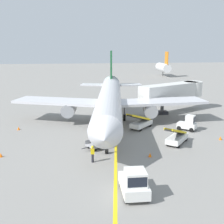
{
  "coord_description": "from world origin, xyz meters",
  "views": [
    {
      "loc": [
        -2.95,
        -27.9,
        11.19
      ],
      "look_at": [
        1.62,
        8.86,
        2.5
      ],
      "focal_mm": 46.21,
      "sensor_mm": 36.0,
      "label": 1
    }
  ],
  "objects_px": {
    "airliner": "(109,100)",
    "jet_bridge": "(176,91)",
    "safety_cone_tail_area": "(1,155)",
    "safety_cone_nose_left": "(107,133)",
    "safety_cone_wingtip_right": "(220,138)",
    "safety_cone_nose_right": "(19,128)",
    "pushback_tug": "(134,183)",
    "baggage_cart_loaded": "(99,144)",
    "safety_cone_wingtip_left": "(150,155)",
    "baggage_tug_near_wing": "(188,124)",
    "belt_loader_forward_hold": "(177,137)",
    "belt_loader_aft_hold": "(141,123)",
    "ground_crew_marshaller": "(93,153)"
  },
  "relations": [
    {
      "from": "airliner",
      "to": "jet_bridge",
      "type": "height_order",
      "value": "airliner"
    },
    {
      "from": "airliner",
      "to": "safety_cone_tail_area",
      "type": "height_order",
      "value": "airliner"
    },
    {
      "from": "safety_cone_nose_left",
      "to": "safety_cone_wingtip_right",
      "type": "relative_size",
      "value": 1.0
    },
    {
      "from": "safety_cone_nose_right",
      "to": "pushback_tug",
      "type": "bearing_deg",
      "value": -57.49
    },
    {
      "from": "baggage_cart_loaded",
      "to": "safety_cone_nose_right",
      "type": "xyz_separation_m",
      "value": [
        -10.22,
        8.23,
        -0.25
      ]
    },
    {
      "from": "baggage_cart_loaded",
      "to": "safety_cone_wingtip_left",
      "type": "xyz_separation_m",
      "value": [
        4.92,
        -3.28,
        -0.25
      ]
    },
    {
      "from": "baggage_cart_loaded",
      "to": "safety_cone_tail_area",
      "type": "height_order",
      "value": "baggage_cart_loaded"
    },
    {
      "from": "safety_cone_wingtip_right",
      "to": "baggage_cart_loaded",
      "type": "bearing_deg",
      "value": -176.29
    },
    {
      "from": "baggage_tug_near_wing",
      "to": "safety_cone_wingtip_left",
      "type": "relative_size",
      "value": 6.09
    },
    {
      "from": "baggage_cart_loaded",
      "to": "safety_cone_nose_right",
      "type": "bearing_deg",
      "value": 141.14
    },
    {
      "from": "pushback_tug",
      "to": "safety_cone_nose_right",
      "type": "xyz_separation_m",
      "value": [
        -12.01,
        18.84,
        -0.77
      ]
    },
    {
      "from": "jet_bridge",
      "to": "pushback_tug",
      "type": "xyz_separation_m",
      "value": [
        -12.52,
        -26.78,
        -2.55
      ]
    },
    {
      "from": "baggage_tug_near_wing",
      "to": "belt_loader_forward_hold",
      "type": "height_order",
      "value": "belt_loader_forward_hold"
    },
    {
      "from": "baggage_cart_loaded",
      "to": "baggage_tug_near_wing",
      "type": "bearing_deg",
      "value": 23.07
    },
    {
      "from": "belt_loader_forward_hold",
      "to": "belt_loader_aft_hold",
      "type": "bearing_deg",
      "value": 112.31
    },
    {
      "from": "safety_cone_nose_left",
      "to": "pushback_tug",
      "type": "bearing_deg",
      "value": -88.37
    },
    {
      "from": "airliner",
      "to": "ground_crew_marshaller",
      "type": "distance_m",
      "value": 14.62
    },
    {
      "from": "belt_loader_aft_hold",
      "to": "safety_cone_wingtip_right",
      "type": "relative_size",
      "value": 10.25
    },
    {
      "from": "pushback_tug",
      "to": "belt_loader_aft_hold",
      "type": "xyz_separation_m",
      "value": [
        4.47,
        17.55,
        -0.22
      ]
    },
    {
      "from": "airliner",
      "to": "safety_cone_tail_area",
      "type": "relative_size",
      "value": 80.23
    },
    {
      "from": "safety_cone_wingtip_left",
      "to": "pushback_tug",
      "type": "bearing_deg",
      "value": -113.13
    },
    {
      "from": "baggage_tug_near_wing",
      "to": "safety_cone_nose_right",
      "type": "xyz_separation_m",
      "value": [
        -22.5,
        3.0,
        -0.71
      ]
    },
    {
      "from": "belt_loader_forward_hold",
      "to": "baggage_tug_near_wing",
      "type": "bearing_deg",
      "value": 56.35
    },
    {
      "from": "safety_cone_tail_area",
      "to": "safety_cone_wingtip_left",
      "type": "bearing_deg",
      "value": -6.9
    },
    {
      "from": "ground_crew_marshaller",
      "to": "safety_cone_nose_left",
      "type": "bearing_deg",
      "value": 74.98
    },
    {
      "from": "belt_loader_forward_hold",
      "to": "safety_cone_wingtip_right",
      "type": "relative_size",
      "value": 10.63
    },
    {
      "from": "safety_cone_nose_left",
      "to": "safety_cone_wingtip_left",
      "type": "relative_size",
      "value": 1.0
    },
    {
      "from": "baggage_tug_near_wing",
      "to": "belt_loader_forward_hold",
      "type": "relative_size",
      "value": 0.57
    },
    {
      "from": "pushback_tug",
      "to": "baggage_tug_near_wing",
      "type": "height_order",
      "value": "pushback_tug"
    },
    {
      "from": "belt_loader_aft_hold",
      "to": "ground_crew_marshaller",
      "type": "xyz_separation_m",
      "value": [
        -7.23,
        -10.88,
        0.13
      ]
    },
    {
      "from": "safety_cone_nose_right",
      "to": "baggage_cart_loaded",
      "type": "bearing_deg",
      "value": -38.86
    },
    {
      "from": "baggage_tug_near_wing",
      "to": "ground_crew_marshaller",
      "type": "distance_m",
      "value": 16.11
    },
    {
      "from": "pushback_tug",
      "to": "baggage_tug_near_wing",
      "type": "distance_m",
      "value": 19.0
    },
    {
      "from": "safety_cone_nose_left",
      "to": "safety_cone_wingtip_left",
      "type": "height_order",
      "value": "same"
    },
    {
      "from": "baggage_tug_near_wing",
      "to": "ground_crew_marshaller",
      "type": "xyz_separation_m",
      "value": [
        -13.26,
        -9.16,
        -0.02
      ]
    },
    {
      "from": "safety_cone_nose_left",
      "to": "safety_cone_wingtip_left",
      "type": "xyz_separation_m",
      "value": [
        3.56,
        -8.03,
        0.0
      ]
    },
    {
      "from": "safety_cone_wingtip_right",
      "to": "safety_cone_tail_area",
      "type": "xyz_separation_m",
      "value": [
        -24.91,
        -2.41,
        0.0
      ]
    },
    {
      "from": "ground_crew_marshaller",
      "to": "safety_cone_wingtip_right",
      "type": "distance_m",
      "value": 16.44
    },
    {
      "from": "safety_cone_nose_left",
      "to": "baggage_cart_loaded",
      "type": "bearing_deg",
      "value": -105.9
    },
    {
      "from": "baggage_tug_near_wing",
      "to": "safety_cone_wingtip_left",
      "type": "xyz_separation_m",
      "value": [
        -7.36,
        -8.51,
        -0.71
      ]
    },
    {
      "from": "belt_loader_aft_hold",
      "to": "safety_cone_tail_area",
      "type": "height_order",
      "value": "belt_loader_aft_hold"
    },
    {
      "from": "safety_cone_wingtip_right",
      "to": "safety_cone_tail_area",
      "type": "distance_m",
      "value": 25.03
    },
    {
      "from": "jet_bridge",
      "to": "safety_cone_nose_right",
      "type": "bearing_deg",
      "value": -162.06
    },
    {
      "from": "ground_crew_marshaller",
      "to": "safety_cone_nose_right",
      "type": "bearing_deg",
      "value": 127.23
    },
    {
      "from": "belt_loader_forward_hold",
      "to": "safety_cone_wingtip_left",
      "type": "distance_m",
      "value": 5.44
    },
    {
      "from": "baggage_tug_near_wing",
      "to": "belt_loader_aft_hold",
      "type": "xyz_separation_m",
      "value": [
        -6.03,
        1.71,
        -0.15
      ]
    },
    {
      "from": "jet_bridge",
      "to": "safety_cone_nose_left",
      "type": "distance_m",
      "value": 17.59
    },
    {
      "from": "jet_bridge",
      "to": "safety_cone_nose_left",
      "type": "height_order",
      "value": "jet_bridge"
    },
    {
      "from": "baggage_tug_near_wing",
      "to": "safety_cone_wingtip_right",
      "type": "bearing_deg",
      "value": -60.42
    },
    {
      "from": "jet_bridge",
      "to": "belt_loader_forward_hold",
      "type": "distance_m",
      "value": 16.98
    }
  ]
}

